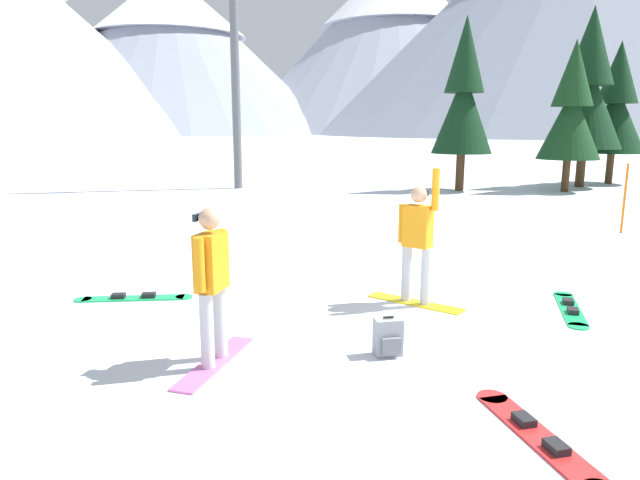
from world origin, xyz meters
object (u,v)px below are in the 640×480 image
at_px(trail_marker_pole, 625,199).
at_px(pine_tree_short, 616,107).
at_px(loose_snowboard_near_right, 570,308).
at_px(backpack_grey, 388,337).
at_px(pine_tree_leaning, 464,97).
at_px(loose_snowboard_near_left, 134,298).
at_px(snowboarder_midground, 417,241).
at_px(pine_tree_broad, 588,90).
at_px(loose_snowboard_far_spare, 539,436).
at_px(ski_lift_tower, 234,20).
at_px(snowboarder_foreground, 212,283).
at_px(pine_tree_twin, 571,110).

xyz_separation_m(trail_marker_pole, pine_tree_short, (7.47, 11.63, 2.63)).
relative_size(loose_snowboard_near_right, backpack_grey, 3.70).
relative_size(loose_snowboard_near_right, pine_tree_leaning, 0.25).
distance_m(loose_snowboard_near_right, loose_snowboard_near_left, 6.56).
height_order(snowboarder_midground, pine_tree_broad, pine_tree_broad).
distance_m(loose_snowboard_far_spare, pine_tree_leaning, 19.79).
xyz_separation_m(loose_snowboard_far_spare, ski_lift_tower, (-2.86, 20.49, 6.87)).
distance_m(pine_tree_short, ski_lift_tower, 17.48).
bearing_deg(snowboarder_foreground, pine_tree_broad, 48.97).
xyz_separation_m(snowboarder_midground, ski_lift_tower, (-2.89, 16.71, 5.92)).
bearing_deg(trail_marker_pole, pine_tree_broad, 63.17).
bearing_deg(ski_lift_tower, pine_tree_short, -0.60).
xyz_separation_m(pine_tree_broad, ski_lift_tower, (-14.94, 1.40, 2.74)).
bearing_deg(pine_tree_twin, snowboarder_midground, -127.24).
bearing_deg(ski_lift_tower, backpack_grey, -83.82).
xyz_separation_m(backpack_grey, ski_lift_tower, (-2.01, 18.56, 6.67)).
relative_size(loose_snowboard_near_right, pine_tree_twin, 0.29).
relative_size(snowboarder_midground, trail_marker_pole, 1.18).
distance_m(loose_snowboard_far_spare, pine_tree_short, 25.07).
bearing_deg(snowboarder_foreground, pine_tree_leaning, 60.95).
height_order(snowboarder_midground, pine_tree_twin, pine_tree_twin).
bearing_deg(backpack_grey, loose_snowboard_far_spare, -66.29).
relative_size(loose_snowboard_near_left, pine_tree_short, 0.28).
xyz_separation_m(snowboarder_midground, pine_tree_broad, (12.04, 15.31, 3.17)).
xyz_separation_m(loose_snowboard_near_right, loose_snowboard_near_left, (-6.42, 1.34, 0.00)).
height_order(loose_snowboard_near_left, ski_lift_tower, ski_lift_tower).
bearing_deg(pine_tree_leaning, snowboarder_midground, -113.19).
distance_m(snowboarder_midground, trail_marker_pole, 8.37).
bearing_deg(backpack_grey, snowboarder_foreground, 179.64).
height_order(snowboarder_foreground, pine_tree_twin, pine_tree_twin).
bearing_deg(snowboarder_foreground, pine_tree_short, 47.01).
xyz_separation_m(snowboarder_midground, loose_snowboard_far_spare, (-0.04, -3.78, -0.95)).
bearing_deg(snowboarder_midground, pine_tree_twin, 52.76).
bearing_deg(pine_tree_leaning, trail_marker_pole, -86.90).
relative_size(snowboarder_midground, loose_snowboard_near_left, 1.14).
height_order(loose_snowboard_near_right, pine_tree_short, pine_tree_short).
xyz_separation_m(loose_snowboard_far_spare, pine_tree_short, (14.29, 20.31, 3.47)).
bearing_deg(trail_marker_pole, pine_tree_short, 57.28).
distance_m(snowboarder_midground, pine_tree_short, 21.97).
height_order(loose_snowboard_far_spare, trail_marker_pole, trail_marker_pole).
height_order(snowboarder_foreground, pine_tree_broad, pine_tree_broad).
bearing_deg(pine_tree_short, pine_tree_broad, -151.01).
distance_m(backpack_grey, ski_lift_tower, 19.83).
relative_size(loose_snowboard_near_left, trail_marker_pole, 1.04).
height_order(trail_marker_pole, pine_tree_leaning, pine_tree_leaning).
relative_size(snowboarder_foreground, pine_tree_leaning, 0.26).
distance_m(loose_snowboard_far_spare, backpack_grey, 2.11).
height_order(snowboarder_foreground, loose_snowboard_near_left, snowboarder_foreground).
bearing_deg(trail_marker_pole, loose_snowboard_far_spare, -128.14).
distance_m(snowboarder_foreground, ski_lift_tower, 19.48).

